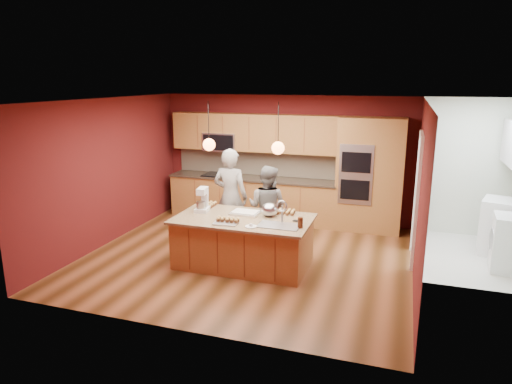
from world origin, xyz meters
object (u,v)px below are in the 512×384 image
(island, at_px, (244,241))
(person_right, at_px, (267,208))
(person_left, at_px, (231,197))
(mixing_bowl, at_px, (270,210))
(stand_mixer, at_px, (202,201))

(island, xyz_separation_m, person_right, (0.13, 0.88, 0.35))
(island, bearing_deg, person_left, 123.27)
(person_left, xyz_separation_m, person_right, (0.71, 0.00, -0.14))
(person_left, height_order, mixing_bowl, person_left)
(person_left, bearing_deg, mixing_bowl, 147.72)
(stand_mixer, height_order, mixing_bowl, stand_mixer)
(person_left, xyz_separation_m, stand_mixer, (-0.23, -0.73, 0.09))
(person_right, xyz_separation_m, mixing_bowl, (0.24, -0.66, 0.16))
(person_left, bearing_deg, person_right, -177.59)
(island, distance_m, mixing_bowl, 0.67)
(island, height_order, person_left, person_left)
(person_left, distance_m, person_right, 0.72)
(person_left, relative_size, mixing_bowl, 6.49)
(person_left, relative_size, stand_mixer, 4.41)
(island, bearing_deg, stand_mixer, 169.44)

